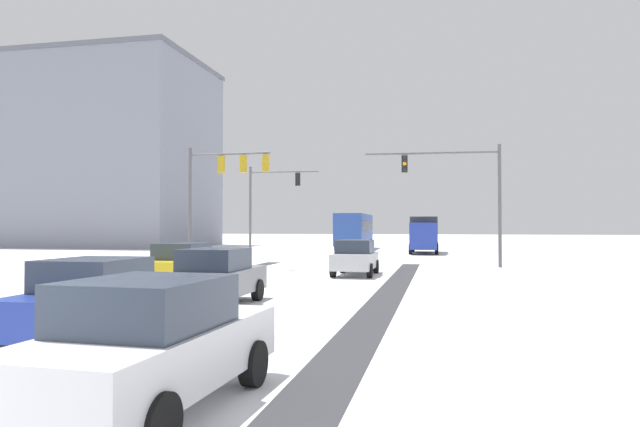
% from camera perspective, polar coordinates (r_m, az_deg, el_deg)
% --- Properties ---
extents(wheel_track_left_lane, '(0.89, 30.89, 0.01)m').
position_cam_1_polar(wheel_track_left_lane, '(21.11, -16.67, -7.34)').
color(wheel_track_left_lane, '#38383D').
rests_on(wheel_track_left_lane, ground).
extents(wheel_track_right_lane, '(1.00, 30.89, 0.01)m').
position_cam_1_polar(wheel_track_right_lane, '(18.64, 6.91, -8.20)').
color(wheel_track_right_lane, '#38383D').
rests_on(wheel_track_right_lane, ground).
extents(sidewalk_kerb_right, '(4.00, 30.89, 0.12)m').
position_cam_1_polar(sidewalk_kerb_right, '(17.74, 26.72, -8.24)').
color(sidewalk_kerb_right, white).
rests_on(sidewalk_kerb_right, ground).
extents(traffic_signal_far_left, '(5.05, 0.50, 6.50)m').
position_cam_1_polar(traffic_signal_far_left, '(40.39, -5.22, 1.73)').
color(traffic_signal_far_left, '#56565B').
rests_on(traffic_signal_far_left, ground).
extents(traffic_signal_near_right, '(7.03, 0.66, 6.50)m').
position_cam_1_polar(traffic_signal_near_right, '(30.44, 13.97, 2.97)').
color(traffic_signal_near_right, '#56565B').
rests_on(traffic_signal_near_right, ground).
extents(traffic_signal_near_left, '(4.65, 0.47, 6.50)m').
position_cam_1_polar(traffic_signal_near_left, '(30.74, -9.93, 3.39)').
color(traffic_signal_near_left, '#56565B').
rests_on(traffic_signal_near_left, ground).
extents(car_silver_lead, '(1.84, 4.10, 1.62)m').
position_cam_1_polar(car_silver_lead, '(25.96, 3.58, -4.44)').
color(car_silver_lead, '#B7BABF').
rests_on(car_silver_lead, ground).
extents(car_yellow_cab_second, '(1.85, 4.11, 1.62)m').
position_cam_1_polar(car_yellow_cab_second, '(21.78, -13.63, -5.02)').
color(car_yellow_cab_second, yellow).
rests_on(car_yellow_cab_second, ground).
extents(car_grey_third, '(1.85, 4.11, 1.62)m').
position_cam_1_polar(car_grey_third, '(16.35, -10.45, -6.30)').
color(car_grey_third, slate).
rests_on(car_grey_third, ground).
extents(car_blue_fourth, '(1.90, 4.13, 1.62)m').
position_cam_1_polar(car_blue_fourth, '(12.02, -21.56, -8.05)').
color(car_blue_fourth, '#233899').
rests_on(car_blue_fourth, ground).
extents(car_white_fifth, '(1.98, 4.18, 1.62)m').
position_cam_1_polar(car_white_fifth, '(7.37, -16.57, -12.47)').
color(car_white_fifth, silver).
rests_on(car_white_fifth, ground).
extents(bus_oncoming, '(2.90, 11.07, 3.38)m').
position_cam_1_polar(bus_oncoming, '(54.34, 3.51, -1.55)').
color(bus_oncoming, '#284793').
rests_on(bus_oncoming, ground).
extents(box_truck_delivery, '(2.34, 7.41, 3.02)m').
position_cam_1_polar(box_truck_delivery, '(47.78, 10.46, -2.00)').
color(box_truck_delivery, '#233899').
rests_on(box_truck_delivery, ground).
extents(office_building_far_left_block, '(27.61, 16.16, 20.59)m').
position_cam_1_polar(office_building_far_left_block, '(70.07, -22.71, 5.42)').
color(office_building_far_left_block, gray).
rests_on(office_building_far_left_block, ground).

